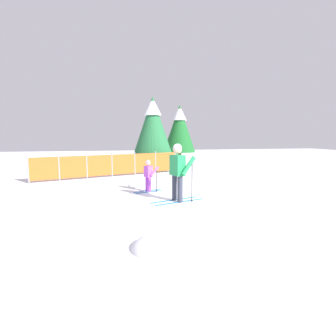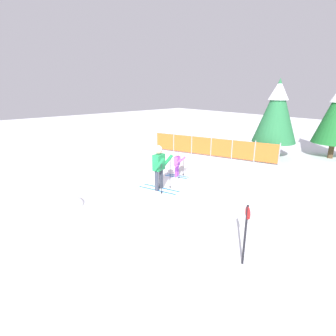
# 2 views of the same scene
# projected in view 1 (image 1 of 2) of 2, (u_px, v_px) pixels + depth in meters

# --- Properties ---
(ground_plane) EXTENTS (60.00, 60.00, 0.00)m
(ground_plane) POSITION_uv_depth(u_px,v_px,m) (185.00, 203.00, 7.76)
(ground_plane) COLOR white
(skier_adult) EXTENTS (1.69, 0.91, 1.75)m
(skier_adult) POSITION_uv_depth(u_px,v_px,m) (178.00, 167.00, 7.88)
(skier_adult) COLOR #1966B2
(skier_adult) RESTS_ON ground_plane
(skier_child) EXTENTS (1.09, 0.65, 1.14)m
(skier_child) POSITION_uv_depth(u_px,v_px,m) (149.00, 173.00, 9.34)
(skier_child) COLOR #1966B2
(skier_child) RESTS_ON ground_plane
(safety_fence) EXTENTS (6.95, 2.41, 1.18)m
(safety_fence) POSITION_uv_depth(u_px,v_px,m) (112.00, 165.00, 12.83)
(safety_fence) COLOR gray
(safety_fence) RESTS_ON ground_plane
(conifer_far) EXTENTS (2.32, 2.32, 4.32)m
(conifer_far) POSITION_uv_depth(u_px,v_px,m) (153.00, 125.00, 15.45)
(conifer_far) COLOR #4C3823
(conifer_far) RESTS_ON ground_plane
(conifer_near) EXTENTS (2.24, 2.24, 4.16)m
(conifer_near) POSITION_uv_depth(u_px,v_px,m) (179.00, 128.00, 18.25)
(conifer_near) COLOR #4C3823
(conifer_near) RESTS_ON ground_plane
(snow_mound) EXTENTS (1.24, 1.05, 0.49)m
(snow_mound) POSITION_uv_depth(u_px,v_px,m) (166.00, 248.00, 4.65)
(snow_mound) COLOR white
(snow_mound) RESTS_ON ground_plane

